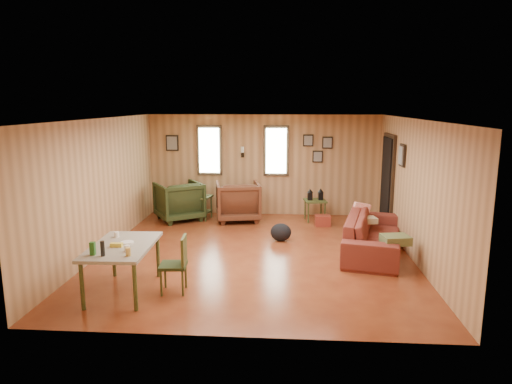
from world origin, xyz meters
TOP-DOWN VIEW (x-y plane):
  - room at (0.17, 0.27)m, footprint 5.54×6.04m
  - sofa at (2.14, 0.23)m, footprint 1.20×2.44m
  - recliner_brown at (-0.55, 2.32)m, footprint 1.12×1.07m
  - recliner_green at (-1.91, 2.28)m, footprint 1.29×1.27m
  - end_table at (-1.46, 2.40)m, footprint 0.61×0.57m
  - side_table at (1.21, 2.42)m, footprint 0.54×0.54m
  - cooler at (1.36, 1.98)m, footprint 0.35×0.26m
  - backpack at (0.46, 0.79)m, footprint 0.49×0.43m
  - sofa_pillows at (2.20, 0.13)m, footprint 0.76×1.86m
  - dining_table at (-1.74, -1.84)m, footprint 0.87×1.40m
  - dining_chair at (-0.96, -1.77)m, footprint 0.40×0.40m

SIDE VIEW (x-z plane):
  - cooler at x=1.36m, z-range 0.00..0.24m
  - backpack at x=0.46m, z-range 0.00..0.35m
  - end_table at x=-1.46m, z-range 0.04..0.71m
  - sofa at x=2.14m, z-range 0.00..0.92m
  - dining_chair at x=-0.96m, z-range 0.05..0.87m
  - recliner_green at x=-1.91m, z-range 0.00..0.98m
  - recliner_brown at x=-0.55m, z-range 0.00..0.99m
  - sofa_pillows at x=2.20m, z-range 0.32..0.70m
  - side_table at x=1.21m, z-range 0.14..0.89m
  - dining_table at x=-1.74m, z-range 0.19..1.09m
  - room at x=0.17m, z-range -0.02..2.43m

